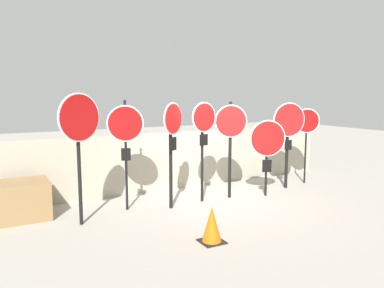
{
  "coord_description": "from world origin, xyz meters",
  "views": [
    {
      "loc": [
        -4.84,
        -7.63,
        2.62
      ],
      "look_at": [
        -0.7,
        0.0,
        1.45
      ],
      "focal_mm": 35.0,
      "sensor_mm": 36.0,
      "label": 1
    }
  ],
  "objects_px": {
    "stop_sign_5": "(268,142)",
    "traffic_cone_0": "(212,225)",
    "stop_sign_1": "(125,131)",
    "stop_sign_3": "(203,129)",
    "stop_sign_7": "(307,126)",
    "stop_sign_4": "(231,131)",
    "stop_sign_6": "(289,129)",
    "stop_sign_2": "(172,135)",
    "stop_sign_0": "(79,129)",
    "storage_crate": "(21,200)"
  },
  "relations": [
    {
      "from": "stop_sign_0",
      "to": "stop_sign_1",
      "type": "height_order",
      "value": "stop_sign_0"
    },
    {
      "from": "stop_sign_2",
      "to": "stop_sign_6",
      "type": "xyz_separation_m",
      "value": [
        3.61,
        0.16,
        -0.04
      ]
    },
    {
      "from": "stop_sign_2",
      "to": "stop_sign_4",
      "type": "xyz_separation_m",
      "value": [
        1.65,
        0.1,
        0.01
      ]
    },
    {
      "from": "stop_sign_3",
      "to": "stop_sign_7",
      "type": "height_order",
      "value": "stop_sign_3"
    },
    {
      "from": "stop_sign_4",
      "to": "stop_sign_5",
      "type": "xyz_separation_m",
      "value": [
        0.93,
        -0.3,
        -0.31
      ]
    },
    {
      "from": "stop_sign_2",
      "to": "stop_sign_3",
      "type": "height_order",
      "value": "stop_sign_2"
    },
    {
      "from": "stop_sign_1",
      "to": "stop_sign_3",
      "type": "height_order",
      "value": "stop_sign_1"
    },
    {
      "from": "stop_sign_7",
      "to": "stop_sign_6",
      "type": "bearing_deg",
      "value": -134.46
    },
    {
      "from": "stop_sign_3",
      "to": "traffic_cone_0",
      "type": "relative_size",
      "value": 3.73
    },
    {
      "from": "stop_sign_5",
      "to": "traffic_cone_0",
      "type": "height_order",
      "value": "stop_sign_5"
    },
    {
      "from": "stop_sign_4",
      "to": "stop_sign_6",
      "type": "relative_size",
      "value": 1.02
    },
    {
      "from": "stop_sign_6",
      "to": "traffic_cone_0",
      "type": "height_order",
      "value": "stop_sign_6"
    },
    {
      "from": "stop_sign_0",
      "to": "stop_sign_4",
      "type": "distance_m",
      "value": 3.73
    },
    {
      "from": "stop_sign_3",
      "to": "storage_crate",
      "type": "bearing_deg",
      "value": 158.81
    },
    {
      "from": "stop_sign_3",
      "to": "stop_sign_5",
      "type": "relative_size",
      "value": 1.23
    },
    {
      "from": "stop_sign_5",
      "to": "stop_sign_6",
      "type": "bearing_deg",
      "value": 40.21
    },
    {
      "from": "stop_sign_1",
      "to": "stop_sign_3",
      "type": "distance_m",
      "value": 1.88
    },
    {
      "from": "traffic_cone_0",
      "to": "storage_crate",
      "type": "bearing_deg",
      "value": 133.95
    },
    {
      "from": "stop_sign_0",
      "to": "stop_sign_1",
      "type": "bearing_deg",
      "value": -0.7
    },
    {
      "from": "stop_sign_7",
      "to": "stop_sign_3",
      "type": "bearing_deg",
      "value": -143.16
    },
    {
      "from": "stop_sign_0",
      "to": "storage_crate",
      "type": "xyz_separation_m",
      "value": [
        -1.05,
        0.99,
        -1.54
      ]
    },
    {
      "from": "stop_sign_4",
      "to": "storage_crate",
      "type": "distance_m",
      "value": 5.0
    },
    {
      "from": "stop_sign_4",
      "to": "stop_sign_6",
      "type": "distance_m",
      "value": 1.96
    },
    {
      "from": "stop_sign_1",
      "to": "stop_sign_4",
      "type": "xyz_separation_m",
      "value": [
        2.62,
        -0.27,
        -0.1
      ]
    },
    {
      "from": "stop_sign_7",
      "to": "traffic_cone_0",
      "type": "xyz_separation_m",
      "value": [
        -4.73,
        -2.47,
        -1.37
      ]
    },
    {
      "from": "stop_sign_1",
      "to": "stop_sign_5",
      "type": "bearing_deg",
      "value": 9.22
    },
    {
      "from": "stop_sign_1",
      "to": "traffic_cone_0",
      "type": "distance_m",
      "value": 2.98
    },
    {
      "from": "stop_sign_0",
      "to": "stop_sign_3",
      "type": "distance_m",
      "value": 2.97
    },
    {
      "from": "stop_sign_2",
      "to": "traffic_cone_0",
      "type": "distance_m",
      "value": 2.54
    },
    {
      "from": "stop_sign_6",
      "to": "stop_sign_5",
      "type": "bearing_deg",
      "value": -146.37
    },
    {
      "from": "stop_sign_2",
      "to": "stop_sign_3",
      "type": "bearing_deg",
      "value": -24.25
    },
    {
      "from": "storage_crate",
      "to": "stop_sign_6",
      "type": "bearing_deg",
      "value": -5.9
    },
    {
      "from": "storage_crate",
      "to": "stop_sign_3",
      "type": "bearing_deg",
      "value": -10.22
    },
    {
      "from": "stop_sign_0",
      "to": "stop_sign_3",
      "type": "bearing_deg",
      "value": -19.97
    },
    {
      "from": "traffic_cone_0",
      "to": "stop_sign_3",
      "type": "bearing_deg",
      "value": 63.25
    },
    {
      "from": "stop_sign_2",
      "to": "stop_sign_7",
      "type": "bearing_deg",
      "value": -28.3
    },
    {
      "from": "stop_sign_3",
      "to": "stop_sign_7",
      "type": "xyz_separation_m",
      "value": [
        3.6,
        0.22,
        -0.1
      ]
    },
    {
      "from": "stop_sign_1",
      "to": "traffic_cone_0",
      "type": "height_order",
      "value": "stop_sign_1"
    },
    {
      "from": "stop_sign_3",
      "to": "storage_crate",
      "type": "xyz_separation_m",
      "value": [
        -4.01,
        0.72,
        -1.39
      ]
    },
    {
      "from": "stop_sign_1",
      "to": "traffic_cone_0",
      "type": "bearing_deg",
      "value": -55.42
    },
    {
      "from": "stop_sign_4",
      "to": "storage_crate",
      "type": "xyz_separation_m",
      "value": [
        -4.77,
        0.76,
        -1.31
      ]
    },
    {
      "from": "storage_crate",
      "to": "stop_sign_4",
      "type": "bearing_deg",
      "value": -9.04
    },
    {
      "from": "stop_sign_2",
      "to": "stop_sign_6",
      "type": "height_order",
      "value": "stop_sign_2"
    },
    {
      "from": "stop_sign_0",
      "to": "stop_sign_3",
      "type": "relative_size",
      "value": 1.09
    },
    {
      "from": "storage_crate",
      "to": "stop_sign_1",
      "type": "bearing_deg",
      "value": -12.93
    },
    {
      "from": "stop_sign_4",
      "to": "traffic_cone_0",
      "type": "bearing_deg",
      "value": -108.24
    },
    {
      "from": "stop_sign_1",
      "to": "storage_crate",
      "type": "relative_size",
      "value": 2.22
    },
    {
      "from": "stop_sign_1",
      "to": "stop_sign_5",
      "type": "distance_m",
      "value": 3.62
    },
    {
      "from": "stop_sign_5",
      "to": "stop_sign_6",
      "type": "xyz_separation_m",
      "value": [
        1.03,
        0.37,
        0.26
      ]
    },
    {
      "from": "stop_sign_2",
      "to": "storage_crate",
      "type": "xyz_separation_m",
      "value": [
        -3.11,
        0.86,
        -1.3
      ]
    }
  ]
}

